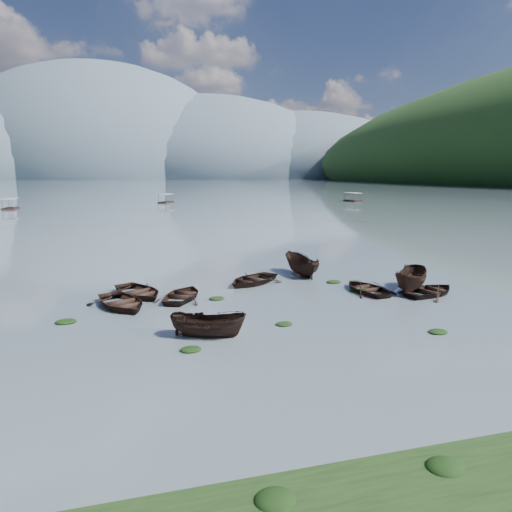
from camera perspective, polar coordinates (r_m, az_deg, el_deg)
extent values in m
plane|color=slate|center=(25.03, 7.29, -9.26)|extent=(2400.00, 2400.00, 0.00)
ellipsoid|color=#475666|center=(923.20, -18.56, 9.21)|extent=(520.00, 520.00, 340.00)
ellipsoid|color=#475666|center=(933.79, -6.05, 9.68)|extent=(520.00, 520.00, 260.00)
ellipsoid|color=#475666|center=(978.80, 4.56, 9.73)|extent=(520.00, 520.00, 220.00)
imported|color=black|center=(30.27, -16.44, -6.15)|extent=(5.13, 5.88, 1.02)
imported|color=black|center=(31.39, -9.10, -5.26)|extent=(4.72, 5.28, 0.90)
imported|color=black|center=(24.12, -6.01, -10.00)|extent=(4.31, 2.98, 1.56)
imported|color=black|center=(33.69, 13.65, -4.35)|extent=(3.63, 4.72, 0.91)
imported|color=black|center=(34.29, 20.96, -4.50)|extent=(5.38, 4.58, 0.94)
imported|color=black|center=(34.75, 18.79, -4.17)|extent=(4.88, 4.93, 1.95)
imported|color=black|center=(32.66, -14.46, -4.85)|extent=(5.28, 5.92, 1.01)
imported|color=black|center=(35.15, -0.51, -3.45)|extent=(5.97, 5.70, 1.01)
imported|color=black|center=(38.28, 5.62, -2.36)|extent=(2.21, 5.02, 1.89)
ellipsoid|color=black|center=(22.46, -8.15, -11.61)|extent=(1.03, 0.85, 0.23)
ellipsoid|color=black|center=(25.80, 3.53, -8.59)|extent=(0.97, 0.78, 0.21)
ellipsoid|color=black|center=(26.39, 21.78, -8.90)|extent=(1.05, 0.84, 0.23)
ellipsoid|color=black|center=(36.28, 12.34, -3.26)|extent=(0.94, 0.80, 0.21)
ellipsoid|color=black|center=(33.88, 12.60, -4.23)|extent=(1.29, 1.02, 0.27)
ellipsoid|color=black|center=(28.25, -22.66, -7.70)|extent=(1.17, 0.95, 0.25)
ellipsoid|color=black|center=(30.93, -4.92, -5.40)|extent=(1.06, 0.88, 0.22)
ellipsoid|color=black|center=(35.89, 9.69, -3.31)|extent=(1.13, 0.91, 0.25)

